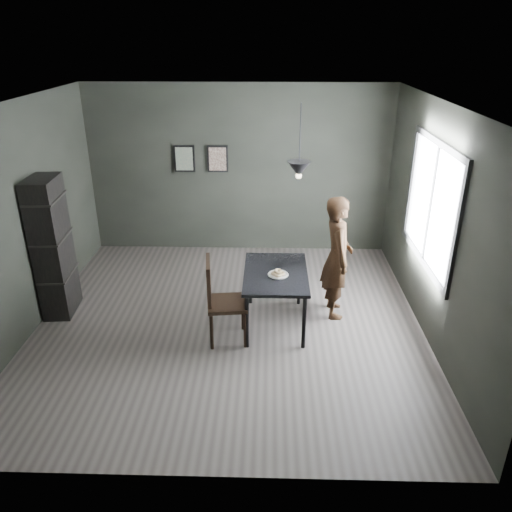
{
  "coord_description": "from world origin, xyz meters",
  "views": [
    {
      "loc": [
        0.51,
        -5.63,
        3.53
      ],
      "look_at": [
        0.35,
        0.05,
        0.95
      ],
      "focal_mm": 35.0,
      "sensor_mm": 36.0,
      "label": 1
    }
  ],
  "objects_px": {
    "white_plate": "(278,275)",
    "woman": "(337,257)",
    "pendant_lamp": "(299,169)",
    "shelf_unit": "(53,248)",
    "wood_chair": "(219,296)",
    "cafe_table": "(276,278)"
  },
  "relations": [
    {
      "from": "cafe_table",
      "to": "pendant_lamp",
      "type": "relative_size",
      "value": 1.39
    },
    {
      "from": "woman",
      "to": "shelf_unit",
      "type": "height_order",
      "value": "shelf_unit"
    },
    {
      "from": "woman",
      "to": "wood_chair",
      "type": "relative_size",
      "value": 1.53
    },
    {
      "from": "cafe_table",
      "to": "woman",
      "type": "relative_size",
      "value": 0.73
    },
    {
      "from": "shelf_unit",
      "to": "pendant_lamp",
      "type": "relative_size",
      "value": 2.16
    },
    {
      "from": "pendant_lamp",
      "to": "wood_chair",
      "type": "bearing_deg",
      "value": -152.65
    },
    {
      "from": "cafe_table",
      "to": "shelf_unit",
      "type": "distance_m",
      "value": 2.94
    },
    {
      "from": "white_plate",
      "to": "woman",
      "type": "distance_m",
      "value": 0.87
    },
    {
      "from": "woman",
      "to": "pendant_lamp",
      "type": "distance_m",
      "value": 1.36
    },
    {
      "from": "wood_chair",
      "to": "white_plate",
      "type": "bearing_deg",
      "value": 15.45
    },
    {
      "from": "white_plate",
      "to": "wood_chair",
      "type": "bearing_deg",
      "value": -157.66
    },
    {
      "from": "shelf_unit",
      "to": "wood_chair",
      "type": "bearing_deg",
      "value": -20.58
    },
    {
      "from": "wood_chair",
      "to": "woman",
      "type": "bearing_deg",
      "value": 18.1
    },
    {
      "from": "wood_chair",
      "to": "shelf_unit",
      "type": "relative_size",
      "value": 0.58
    },
    {
      "from": "white_plate",
      "to": "shelf_unit",
      "type": "bearing_deg",
      "value": 173.09
    },
    {
      "from": "cafe_table",
      "to": "pendant_lamp",
      "type": "height_order",
      "value": "pendant_lamp"
    },
    {
      "from": "white_plate",
      "to": "shelf_unit",
      "type": "xyz_separation_m",
      "value": [
        -2.95,
        0.36,
        0.18
      ]
    },
    {
      "from": "pendant_lamp",
      "to": "shelf_unit",
      "type": "bearing_deg",
      "value": 176.98
    },
    {
      "from": "white_plate",
      "to": "woman",
      "type": "xyz_separation_m",
      "value": [
        0.77,
        0.4,
        0.07
      ]
    },
    {
      "from": "shelf_unit",
      "to": "pendant_lamp",
      "type": "height_order",
      "value": "pendant_lamp"
    },
    {
      "from": "cafe_table",
      "to": "wood_chair",
      "type": "distance_m",
      "value": 0.79
    },
    {
      "from": "pendant_lamp",
      "to": "woman",
      "type": "bearing_deg",
      "value": 20.79
    }
  ]
}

